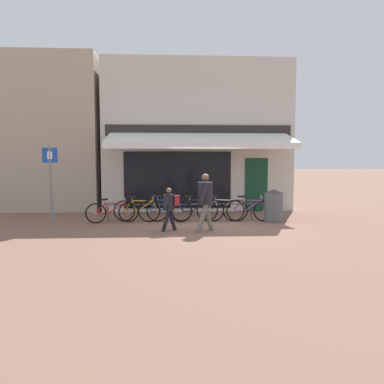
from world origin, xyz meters
name	(u,v)px	position (x,y,z in m)	size (l,w,h in m)	color
ground_plane	(208,225)	(0.00, 0.00, 0.00)	(160.00, 160.00, 0.00)	brown
shop_front	(196,137)	(-0.06, 4.64, 2.99)	(7.56, 4.79, 6.00)	beige
neighbour_building	(21,135)	(-7.57, 5.16, 3.09)	(7.06, 4.00, 6.19)	tan
bike_rack_rail	(180,206)	(-0.84, 0.93, 0.49)	(4.88, 0.04, 0.57)	#47494F
bicycle_red	(112,212)	(-3.04, 0.62, 0.36)	(1.68, 0.52, 0.81)	black
bicycle_orange	(140,210)	(-2.15, 0.79, 0.38)	(1.80, 0.52, 0.87)	black
bicycle_blue	(165,210)	(-1.33, 0.78, 0.39)	(1.79, 0.52, 0.86)	black
bicycle_black	(197,210)	(-0.30, 0.66, 0.39)	(1.80, 0.52, 0.88)	black
bicycle_silver	(222,210)	(0.53, 0.77, 0.39)	(1.69, 0.52, 0.86)	black
bicycle_purple	(249,210)	(1.40, 0.62, 0.39)	(1.72, 0.52, 0.87)	black
pedestrian_adult	(205,197)	(-0.18, -0.99, 0.98)	(0.56, 0.73, 1.65)	slate
pedestrian_child	(170,204)	(-1.18, -0.87, 0.76)	(0.52, 0.51, 1.25)	black
litter_bin	(274,206)	(2.19, 0.50, 0.54)	(0.62, 0.62, 1.07)	#515459
parking_sign	(51,178)	(-4.71, -0.12, 1.49)	(0.44, 0.07, 2.44)	slate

